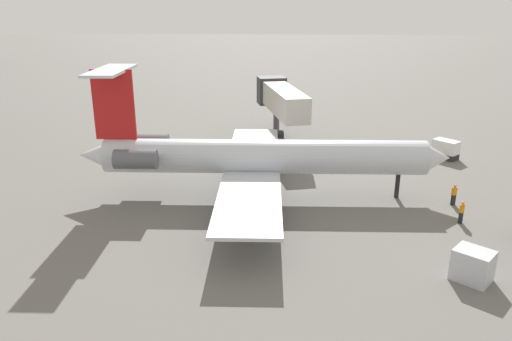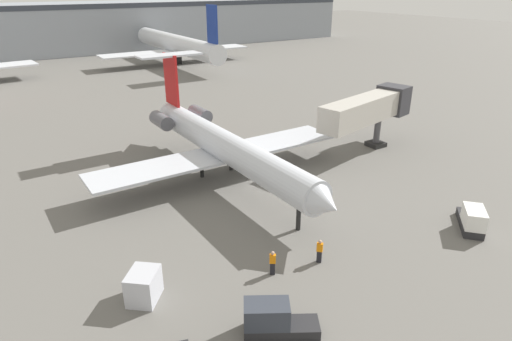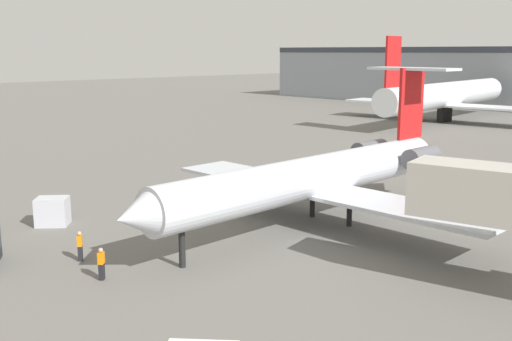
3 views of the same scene
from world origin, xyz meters
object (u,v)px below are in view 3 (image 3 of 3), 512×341
object	(u,v)px
regional_jet	(321,174)
cargo_container_uld	(52,211)
ground_crew_marshaller	(101,264)
ground_crew_loader	(80,246)

from	to	relation	value
regional_jet	cargo_container_uld	xyz separation A→B (m)	(-12.20, -13.10, -2.51)
ground_crew_marshaller	cargo_container_uld	world-z (taller)	cargo_container_uld
ground_crew_loader	cargo_container_uld	distance (m)	7.97
ground_crew_marshaller	ground_crew_loader	size ratio (longest dim) A/B	1.00
ground_crew_marshaller	ground_crew_loader	world-z (taller)	same
regional_jet	cargo_container_uld	bearing A→B (deg)	-132.97
ground_crew_loader	cargo_container_uld	xyz separation A→B (m)	(-7.71, 2.02, 0.08)
cargo_container_uld	ground_crew_marshaller	bearing A→B (deg)	-13.17
regional_jet	cargo_container_uld	distance (m)	18.07
regional_jet	ground_crew_loader	bearing A→B (deg)	-106.54
regional_jet	cargo_container_uld	size ratio (longest dim) A/B	11.36
regional_jet	ground_crew_loader	size ratio (longest dim) A/B	17.49
regional_jet	ground_crew_loader	world-z (taller)	regional_jet
cargo_container_uld	ground_crew_loader	bearing A→B (deg)	-14.68
ground_crew_marshaller	ground_crew_loader	distance (m)	3.42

